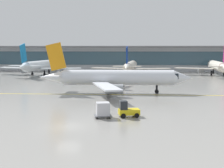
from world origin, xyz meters
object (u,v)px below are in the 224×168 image
Objects in this scene: gate_airplane_2 at (130,66)px; gate_airplane_3 at (217,66)px; taxiing_regional_jet at (116,78)px; baggage_tug at (127,110)px; cargo_dolly_lead at (103,109)px; gate_airplane_1 at (40,66)px.

gate_airplane_2 is 28.17m from gate_airplane_3.
baggage_tug is (2.88, -21.48, -2.05)m from taxiing_regional_jet.
cargo_dolly_lead is at bearing 180.00° from baggage_tug.
cargo_dolly_lead is (-30.05, -66.84, -1.89)m from gate_airplane_3.
gate_airplane_3 is at bearing 54.87° from taxiing_regional_jet.
gate_airplane_2 is (29.65, 3.29, -0.22)m from gate_airplane_1.
taxiing_regional_jet is at bearing 84.37° from baggage_tug.
gate_airplane_3 is at bearing 52.52° from cargo_dolly_lead.
gate_airplane_2 reaches higher than cargo_dolly_lead.
gate_airplane_3 is at bearing -85.58° from gate_airplane_2.
gate_airplane_2 is 66.66m from cargo_dolly_lead.
taxiing_regional_jet reaches higher than gate_airplane_3.
gate_airplane_1 is 29.84m from gate_airplane_2.
gate_airplane_1 reaches higher than cargo_dolly_lead.
baggage_tug is at bearing -148.87° from gate_airplane_1.
gate_airplane_3 is 12.28× the size of cargo_dolly_lead.
gate_airplane_1 is at bearing 122.85° from taxiing_regional_jet.
gate_airplane_3 is at bearing 54.50° from baggage_tug.
baggage_tug is 3.11m from cargo_dolly_lead.
taxiing_regional_jet is (-1.74, -44.43, 0.12)m from gate_airplane_2.
gate_airplane_1 is 69.80m from baggage_tug.
gate_airplane_2 is 0.96× the size of taxiing_regional_jet.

